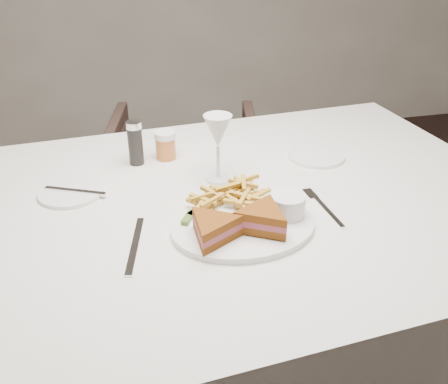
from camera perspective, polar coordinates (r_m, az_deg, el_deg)
name	(u,v)px	position (r m, az deg, el deg)	size (l,w,h in m)	color
table	(220,316)	(1.43, -0.48, -14.03)	(1.52, 1.01, 0.75)	silver
chair_far	(185,177)	(2.24, -4.53, 1.75)	(0.64, 0.60, 0.66)	#47322B
table_setting	(226,194)	(1.16, 0.18, -0.26)	(0.83, 0.58, 0.18)	white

